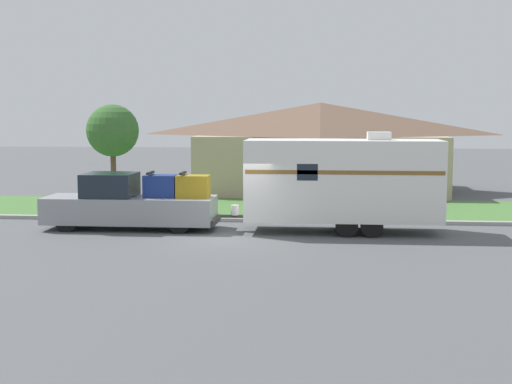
{
  "coord_description": "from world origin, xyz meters",
  "views": [
    {
      "loc": [
        2.88,
        -23.42,
        4.27
      ],
      "look_at": [
        0.6,
        1.7,
        1.4
      ],
      "focal_mm": 50.0,
      "sensor_mm": 36.0,
      "label": 1
    }
  ],
  "objects": [
    {
      "name": "travel_trailer",
      "position": [
        3.68,
        1.7,
        1.85
      ],
      "size": [
        7.75,
        2.3,
        3.55
      ],
      "color": "black",
      "rests_on": "ground_plane"
    },
    {
      "name": "ground_plane",
      "position": [
        0.0,
        0.0,
        0.0
      ],
      "size": [
        120.0,
        120.0,
        0.0
      ],
      "primitive_type": "plane",
      "color": "#515456"
    },
    {
      "name": "curb_strip",
      "position": [
        0.0,
        3.75,
        0.07
      ],
      "size": [
        80.0,
        0.3,
        0.14
      ],
      "color": "#999993",
      "rests_on": "ground_plane"
    },
    {
      "name": "house_across_street",
      "position": [
        2.86,
        14.98,
        2.45
      ],
      "size": [
        13.65,
        8.42,
        4.73
      ],
      "color": "tan",
      "rests_on": "ground_plane"
    },
    {
      "name": "tree_in_yard",
      "position": [
        -6.25,
        7.33,
        3.39
      ],
      "size": [
        2.3,
        2.3,
        4.57
      ],
      "color": "brown",
      "rests_on": "ground_plane"
    },
    {
      "name": "mailbox",
      "position": [
        2.84,
        4.87,
        1.08
      ],
      "size": [
        0.48,
        0.2,
        1.41
      ],
      "color": "brown",
      "rests_on": "ground_plane"
    },
    {
      "name": "lawn_strip",
      "position": [
        0.0,
        7.4,
        0.01
      ],
      "size": [
        80.0,
        7.0,
        0.03
      ],
      "color": "#477538",
      "rests_on": "ground_plane"
    },
    {
      "name": "pickup_truck",
      "position": [
        -3.96,
        1.7,
        0.92
      ],
      "size": [
        6.29,
        1.93,
        2.1
      ],
      "color": "black",
      "rests_on": "ground_plane"
    }
  ]
}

